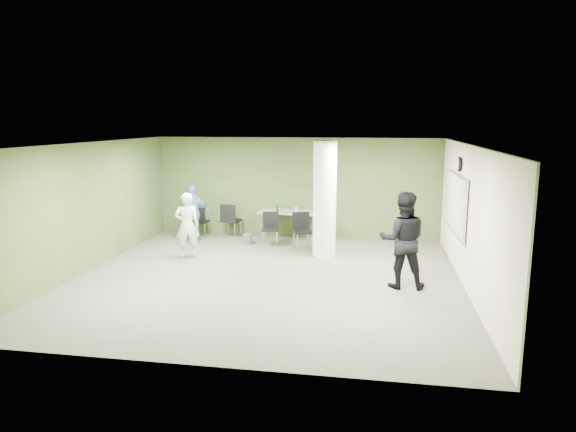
% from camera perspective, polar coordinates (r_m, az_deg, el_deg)
% --- Properties ---
extents(floor, '(8.00, 8.00, 0.00)m').
position_cam_1_polar(floor, '(10.88, -2.34, -6.89)').
color(floor, '#4F503F').
rests_on(floor, ground).
extents(ceiling, '(8.00, 8.00, 0.00)m').
position_cam_1_polar(ceiling, '(10.39, -2.45, 8.01)').
color(ceiling, white).
rests_on(ceiling, wall_back).
extents(wall_back, '(8.00, 2.80, 0.02)m').
position_cam_1_polar(wall_back, '(14.44, 0.92, 3.15)').
color(wall_back, '#425528').
rests_on(wall_back, floor).
extents(wall_left, '(0.02, 8.00, 2.80)m').
position_cam_1_polar(wall_left, '(12.03, -21.38, 0.93)').
color(wall_left, '#425528').
rests_on(wall_left, floor).
extents(wall_right_cream, '(0.02, 8.00, 2.80)m').
position_cam_1_polar(wall_right_cream, '(10.48, 19.53, -0.28)').
color(wall_right_cream, beige).
rests_on(wall_right_cream, floor).
extents(column, '(0.56, 0.56, 2.80)m').
position_cam_1_polar(column, '(12.35, 4.10, 1.87)').
color(column, silver).
rests_on(column, floor).
extents(whiteboard, '(0.05, 2.30, 1.30)m').
position_cam_1_polar(whiteboard, '(11.62, 18.20, 1.31)').
color(whiteboard, silver).
rests_on(whiteboard, wall_right_cream).
extents(wall_clock, '(0.06, 0.32, 0.32)m').
position_cam_1_polar(wall_clock, '(11.52, 18.45, 5.49)').
color(wall_clock, black).
rests_on(wall_clock, wall_right_cream).
extents(folding_table, '(1.74, 0.84, 1.06)m').
position_cam_1_polar(folding_table, '(14.10, 0.22, 0.33)').
color(folding_table, gray).
rests_on(folding_table, floor).
extents(wastebasket, '(0.24, 0.24, 0.28)m').
position_cam_1_polar(wastebasket, '(13.77, -4.51, -2.57)').
color(wastebasket, '#4C4C4C').
rests_on(wastebasket, floor).
extents(chair_back_left, '(0.44, 0.44, 0.85)m').
position_cam_1_polar(chair_back_left, '(14.83, -9.75, -0.36)').
color(chair_back_left, black).
rests_on(chair_back_left, floor).
extents(chair_back_right, '(0.56, 0.56, 0.96)m').
position_cam_1_polar(chair_back_right, '(14.54, -6.47, -0.20)').
color(chair_back_right, black).
rests_on(chair_back_right, floor).
extents(chair_table_left, '(0.48, 0.48, 0.87)m').
position_cam_1_polar(chair_table_left, '(13.62, -1.96, -1.12)').
color(chair_table_left, black).
rests_on(chair_table_left, floor).
extents(chair_table_right, '(0.61, 0.61, 0.94)m').
position_cam_1_polar(chair_table_right, '(13.20, 1.57, -1.30)').
color(chair_table_right, black).
rests_on(chair_table_right, floor).
extents(woman_white, '(0.68, 0.59, 1.57)m').
position_cam_1_polar(woman_white, '(12.57, -11.15, -0.99)').
color(woman_white, white).
rests_on(woman_white, floor).
extents(man_black, '(0.95, 0.75, 1.92)m').
position_cam_1_polar(man_black, '(10.30, 12.63, -2.62)').
color(man_black, black).
rests_on(man_black, floor).
extents(man_blue, '(0.98, 0.56, 1.56)m').
position_cam_1_polar(man_blue, '(14.12, -10.46, 0.27)').
color(man_blue, teal).
rests_on(man_blue, floor).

